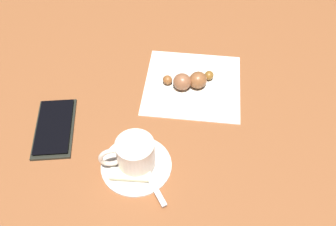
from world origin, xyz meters
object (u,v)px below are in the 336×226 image
Objects in this scene: teaspoon at (141,162)px; napkin at (192,84)px; sugar_packet at (132,175)px; croissant at (190,80)px; cell_phone at (54,127)px; saucer at (139,165)px; espresso_cup at (134,154)px.

teaspoon is 0.56× the size of napkin.
croissant is at bearing 68.01° from sugar_packet.
teaspoon is 0.22m from napkin.
cell_phone is at bearing -46.48° from napkin.
teaspoon is at bearing 145.66° from saucer.
croissant is at bearing 173.36° from saucer.
sugar_packet is 0.18m from cell_phone.
saucer is 0.79× the size of cell_phone.
napkin is 0.29m from cell_phone.
saucer is 1.40× the size of espresso_cup.
napkin is at bearing 157.30° from croissant.
espresso_cup is (-0.00, -0.01, 0.03)m from saucer.
espresso_cup is 0.80× the size of teaspoon.
saucer is 0.22m from napkin.
napkin is (-0.22, 0.03, -0.00)m from saucer.
teaspoon is 0.03m from sugar_packet.
teaspoon is 0.21m from croissant.
sugar_packet reaches higher than napkin.
croissant reaches higher than teaspoon.
croissant is (0.01, -0.00, 0.02)m from napkin.
croissant is (-0.21, 0.02, 0.02)m from saucer.
espresso_cup is at bearing -95.96° from saucer.
croissant is (-0.24, 0.03, 0.01)m from sugar_packet.
croissant is (-0.21, 0.03, -0.02)m from espresso_cup.
espresso_cup is at bearing -8.26° from croissant.
cell_phone is at bearing -96.30° from teaspoon.
teaspoon is at bearing -6.03° from croissant.
cell_phone is at bearing 148.75° from sugar_packet.
croissant is at bearing -22.70° from napkin.
cell_phone is (0.20, -0.21, 0.00)m from napkin.
napkin is 0.02m from croissant.
cell_phone reaches higher than napkin.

